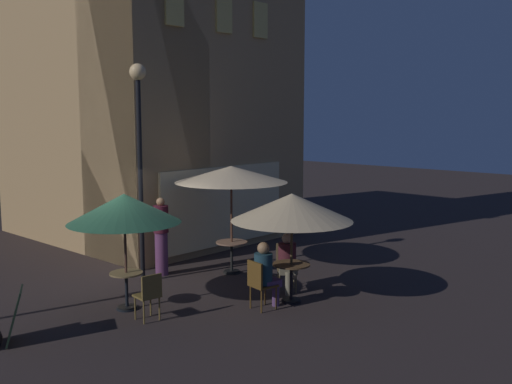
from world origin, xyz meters
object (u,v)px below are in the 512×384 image
Objects in this scene: patio_umbrella_0 at (292,207)px; patio_umbrella_1 at (124,209)px; cafe_table_1 at (126,284)px; patron_seated_0 at (265,271)px; street_lamp_near_corner at (139,127)px; cafe_table_0 at (291,274)px; patio_umbrella_2 at (231,175)px; cafe_chair_1 at (287,262)px; patron_standing_2 at (161,236)px; menu_sandwich_board at (2,317)px; cafe_chair_0 at (259,281)px; patron_seated_1 at (287,258)px; cafe_table_2 at (232,250)px; cafe_chair_2 at (149,293)px.

patio_umbrella_1 is (-2.44, 2.04, 0.04)m from patio_umbrella_0.
patio_umbrella_0 is (2.44, -2.04, 1.41)m from cafe_table_1.
patron_seated_0 is at bearing -46.68° from cafe_table_1.
cafe_table_0 is at bearing -71.87° from street_lamp_near_corner.
patron_seated_0 is (-0.63, 0.12, 0.17)m from cafe_table_0.
patio_umbrella_2 is at bearing 73.03° from patio_umbrella_0.
cafe_chair_1 is 0.54× the size of patron_standing_2.
cafe_table_0 is 0.30× the size of patio_umbrella_2.
street_lamp_near_corner is 4.27m from cafe_chair_1.
menu_sandwich_board reaches higher than cafe_table_1.
patron_seated_1 reaches higher than cafe_chair_0.
patron_seated_1 reaches higher than cafe_table_0.
cafe_table_0 is at bearing -106.97° from cafe_table_2.
menu_sandwich_board is 0.40× the size of patio_umbrella_1.
cafe_table_1 is (-2.44, 2.04, -0.09)m from cafe_table_0.
patio_umbrella_0 is 2.51× the size of cafe_chair_0.
cafe_table_0 is 0.85m from cafe_chair_1.
cafe_table_0 is 1.04× the size of cafe_table_2.
street_lamp_near_corner is 5.36× the size of menu_sandwich_board.
street_lamp_near_corner is 1.84× the size of patio_umbrella_2.
cafe_table_1 is 3.48m from patio_umbrella_0.
patio_umbrella_1 is at bearing 142.41° from cafe_chair_0.
patron_standing_2 is at bearing 137.52° from patio_umbrella_2.
patio_umbrella_0 is (0.00, -0.00, 1.32)m from cafe_table_0.
cafe_chair_0 reaches higher than cafe_table_0.
cafe_table_1 is 3.35m from cafe_chair_1.
patio_umbrella_1 is 1.65m from cafe_chair_2.
patron_seated_0 reaches higher than cafe_table_2.
menu_sandwich_board is 1.02× the size of cafe_chair_2.
cafe_chair_1 is (5.39, -1.46, 0.13)m from menu_sandwich_board.
cafe_table_2 is 0.58× the size of patron_seated_0.
patio_umbrella_2 reaches higher than cafe_table_0.
patio_umbrella_1 is at bearing 90.00° from cafe_table_1.
cafe_table_1 is 3.18m from cafe_table_2.
patron_seated_0 is at bearing 168.97° from patio_umbrella_0.
cafe_chair_2 is 0.67× the size of patron_seated_0.
cafe_table_2 is at bearing 180.00° from patio_umbrella_2.
patron_seated_1 is (-0.23, -1.86, -1.61)m from patio_umbrella_2.
patron_standing_2 is (-0.96, 2.95, 0.20)m from patron_seated_1.
cafe_chair_0 is at bearing -180.00° from patron_seated_0.
cafe_table_0 is 0.35× the size of patio_umbrella_1.
street_lamp_near_corner is at bearing 151.88° from patio_umbrella_2.
street_lamp_near_corner is 3.88m from cafe_chair_2.
patio_umbrella_2 is 2.73× the size of cafe_chair_0.
patio_umbrella_1 is at bearing -174.04° from cafe_table_2.
patron_standing_2 is at bearing 35.83° from cafe_table_1.
cafe_table_1 is (-1.34, -1.30, -2.93)m from street_lamp_near_corner.
cafe_chair_1 is 1.32m from patron_seated_0.
cafe_chair_0 is 0.98× the size of cafe_chair_1.
cafe_chair_0 is at bearing -48.62° from cafe_table_1.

